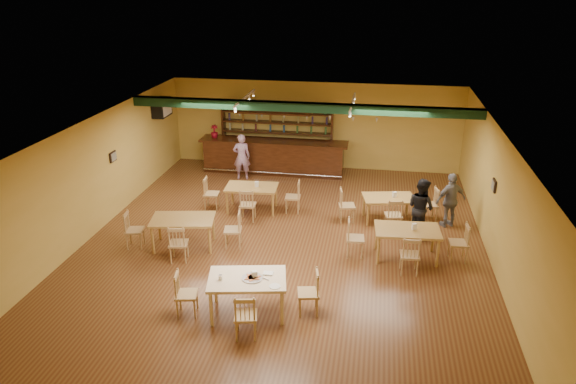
% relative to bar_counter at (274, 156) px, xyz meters
% --- Properties ---
extents(floor, '(12.00, 12.00, 0.00)m').
position_rel_bar_counter_xyz_m(floor, '(1.29, -5.15, -0.56)').
color(floor, brown).
rests_on(floor, ground).
extents(ceiling_beam, '(10.00, 0.30, 0.25)m').
position_rel_bar_counter_xyz_m(ceiling_beam, '(1.29, -2.35, 2.31)').
color(ceiling_beam, black).
rests_on(ceiling_beam, ceiling).
extents(track_rail_left, '(0.05, 2.50, 0.05)m').
position_rel_bar_counter_xyz_m(track_rail_left, '(-0.51, -1.75, 2.38)').
color(track_rail_left, white).
rests_on(track_rail_left, ceiling).
extents(track_rail_right, '(0.05, 2.50, 0.05)m').
position_rel_bar_counter_xyz_m(track_rail_right, '(2.69, -1.75, 2.38)').
color(track_rail_right, white).
rests_on(track_rail_right, ceiling).
extents(ac_unit, '(0.34, 0.70, 0.48)m').
position_rel_bar_counter_xyz_m(ac_unit, '(-3.51, -0.95, 1.79)').
color(ac_unit, white).
rests_on(ac_unit, wall_left).
extents(picture_left, '(0.04, 0.34, 0.28)m').
position_rel_bar_counter_xyz_m(picture_left, '(-3.68, -4.15, 1.14)').
color(picture_left, black).
rests_on(picture_left, wall_left).
extents(picture_right, '(0.04, 0.34, 0.28)m').
position_rel_bar_counter_xyz_m(picture_right, '(6.26, -4.65, 1.14)').
color(picture_right, black).
rests_on(picture_right, wall_right).
extents(bar_counter, '(5.05, 0.85, 1.13)m').
position_rel_bar_counter_xyz_m(bar_counter, '(0.00, 0.00, 0.00)').
color(bar_counter, black).
rests_on(bar_counter, ground).
extents(back_bar_hutch, '(3.91, 0.40, 2.28)m').
position_rel_bar_counter_xyz_m(back_bar_hutch, '(0.00, 0.63, 0.57)').
color(back_bar_hutch, black).
rests_on(back_bar_hutch, ground).
extents(poinsettia, '(0.32, 0.32, 0.45)m').
position_rel_bar_counter_xyz_m(poinsettia, '(-2.08, 0.00, 0.79)').
color(poinsettia, maroon).
rests_on(poinsettia, bar_counter).
extents(dining_table_a, '(1.52, 0.97, 0.73)m').
position_rel_bar_counter_xyz_m(dining_table_a, '(0.01, -3.29, -0.20)').
color(dining_table_a, '#B0823E').
rests_on(dining_table_a, ground).
extents(dining_table_b, '(1.52, 1.09, 0.69)m').
position_rel_bar_counter_xyz_m(dining_table_b, '(3.88, -3.34, -0.22)').
color(dining_table_b, '#B0823E').
rests_on(dining_table_b, ground).
extents(dining_table_c, '(1.68, 1.19, 0.77)m').
position_rel_bar_counter_xyz_m(dining_table_c, '(-1.14, -5.78, -0.18)').
color(dining_table_c, '#B0823E').
rests_on(dining_table_c, ground).
extents(dining_table_d, '(1.58, 1.01, 0.76)m').
position_rel_bar_counter_xyz_m(dining_table_d, '(4.30, -5.42, -0.18)').
color(dining_table_d, '#B0823E').
rests_on(dining_table_d, ground).
extents(near_table, '(1.68, 1.25, 0.81)m').
position_rel_bar_counter_xyz_m(near_table, '(1.11, -8.30, -0.16)').
color(near_table, beige).
rests_on(near_table, ground).
extents(pizza_tray, '(0.54, 0.54, 0.01)m').
position_rel_bar_counter_xyz_m(pizza_tray, '(1.22, -8.30, 0.26)').
color(pizza_tray, silver).
rests_on(pizza_tray, near_table).
extents(parmesan_shaker, '(0.09, 0.09, 0.11)m').
position_rel_bar_counter_xyz_m(parmesan_shaker, '(0.62, -8.46, 0.30)').
color(parmesan_shaker, '#EAE5C6').
rests_on(parmesan_shaker, near_table).
extents(napkin_stack, '(0.20, 0.15, 0.03)m').
position_rel_bar_counter_xyz_m(napkin_stack, '(1.49, -8.08, 0.26)').
color(napkin_stack, white).
rests_on(napkin_stack, near_table).
extents(pizza_server, '(0.33, 0.22, 0.00)m').
position_rel_bar_counter_xyz_m(pizza_server, '(1.38, -8.24, 0.27)').
color(pizza_server, silver).
rests_on(pizza_server, pizza_tray).
extents(side_plate, '(0.26, 0.26, 0.01)m').
position_rel_bar_counter_xyz_m(side_plate, '(1.71, -8.51, 0.26)').
color(side_plate, white).
rests_on(side_plate, near_table).
extents(patron_bar, '(0.64, 0.50, 1.55)m').
position_rel_bar_counter_xyz_m(patron_bar, '(-0.92, -0.83, 0.21)').
color(patron_bar, '#984DA8').
rests_on(patron_bar, ground).
extents(patron_right_a, '(0.96, 0.96, 1.57)m').
position_rel_bar_counter_xyz_m(patron_right_a, '(4.68, -4.14, 0.22)').
color(patron_right_a, black).
rests_on(patron_right_a, ground).
extents(patron_right_b, '(0.95, 0.74, 1.51)m').
position_rel_bar_counter_xyz_m(patron_right_b, '(5.50, -3.42, 0.19)').
color(patron_right_b, gray).
rests_on(patron_right_b, ground).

